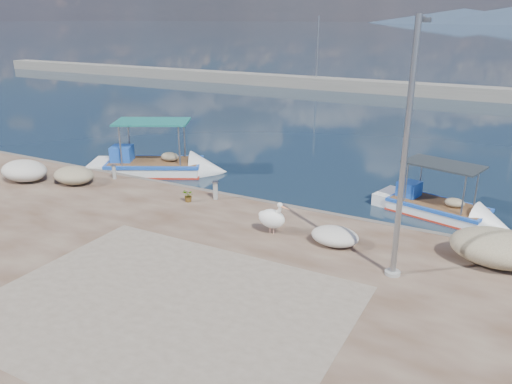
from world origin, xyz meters
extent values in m
plane|color=#162635|center=(0.00, 0.00, 0.00)|extent=(1400.00, 1400.00, 0.00)
cube|color=#472D1F|center=(0.00, -6.00, 0.25)|extent=(44.00, 22.00, 0.50)
cube|color=gray|center=(1.00, -3.00, 0.50)|extent=(9.00, 7.00, 0.01)
cube|color=gray|center=(0.00, 40.00, 0.60)|extent=(120.00, 2.20, 1.20)
cylinder|color=gray|center=(-12.00, 40.00, 4.00)|extent=(0.16, 0.16, 7.00)
cone|color=#28384C|center=(-70.00, 650.00, 8.00)|extent=(220.00, 220.00, 16.00)
cube|color=white|center=(-7.55, 7.19, 0.08)|extent=(6.67, 4.80, 1.05)
cube|color=#1B4EB5|center=(-7.55, 7.19, 0.55)|extent=(5.10, 4.04, 0.15)
cube|color=#A92414|center=(-7.55, 7.19, 0.02)|extent=(5.09, 4.02, 0.13)
cube|color=#1B4EB5|center=(-8.98, 6.45, 1.00)|extent=(1.34, 1.34, 0.77)
cube|color=#175C59|center=(-7.55, 7.19, 2.60)|extent=(4.05, 3.39, 0.09)
cube|color=white|center=(5.88, 8.02, 0.07)|extent=(5.38, 2.92, 0.84)
cube|color=#1B4EB5|center=(5.88, 8.02, 0.44)|extent=(4.01, 2.61, 0.12)
cube|color=#A92414|center=(5.88, 8.02, 0.02)|extent=(4.00, 2.59, 0.11)
cube|color=#1B4EB5|center=(4.64, 8.34, 0.80)|extent=(0.97, 0.97, 0.62)
cube|color=#1F2428|center=(5.88, 8.02, 2.08)|extent=(3.13, 2.26, 0.07)
cylinder|color=tan|center=(1.32, 2.36, 0.65)|extent=(0.04, 0.04, 0.30)
cylinder|color=tan|center=(1.47, 2.32, 0.65)|extent=(0.04, 0.04, 0.30)
ellipsoid|color=white|center=(1.39, 2.34, 1.04)|extent=(1.01, 0.74, 0.65)
cylinder|color=white|center=(1.67, 2.28, 1.37)|extent=(0.23, 0.16, 0.55)
sphere|color=white|center=(1.71, 2.27, 1.60)|extent=(0.18, 0.18, 0.18)
cone|color=#E98A5A|center=(1.92, 2.23, 1.56)|extent=(0.45, 0.19, 0.13)
cylinder|color=gray|center=(5.68, 1.43, 4.00)|extent=(0.16, 0.16, 7.00)
cylinder|color=gray|center=(5.68, 1.43, 0.55)|extent=(0.44, 0.44, 0.10)
cube|color=gray|center=(5.68, 2.08, 7.35)|extent=(0.35, 0.18, 0.12)
cylinder|color=gray|center=(-2.10, 4.28, 0.86)|extent=(0.19, 0.19, 0.72)
cylinder|color=gray|center=(-2.10, 4.28, 1.22)|extent=(0.25, 0.25, 0.06)
cylinder|color=gray|center=(-7.54, 4.35, 0.82)|extent=(0.16, 0.16, 0.63)
cylinder|color=gray|center=(-7.54, 4.35, 1.13)|extent=(0.22, 0.22, 0.05)
imported|color=#33722D|center=(-2.87, 3.52, 0.76)|extent=(0.59, 0.55, 0.52)
ellipsoid|color=silver|center=(3.55, 2.52, 0.79)|extent=(1.55, 1.16, 0.58)
ellipsoid|color=#BAAD8A|center=(-8.65, 3.05, 0.87)|extent=(1.89, 1.47, 0.74)
ellipsoid|color=silver|center=(-10.89, 2.29, 0.96)|extent=(2.24, 1.63, 0.92)
ellipsoid|color=#BAAD8A|center=(8.20, 3.50, 1.03)|extent=(2.68, 1.92, 1.05)
camera|label=1|loc=(8.21, -11.51, 7.44)|focal=35.00mm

